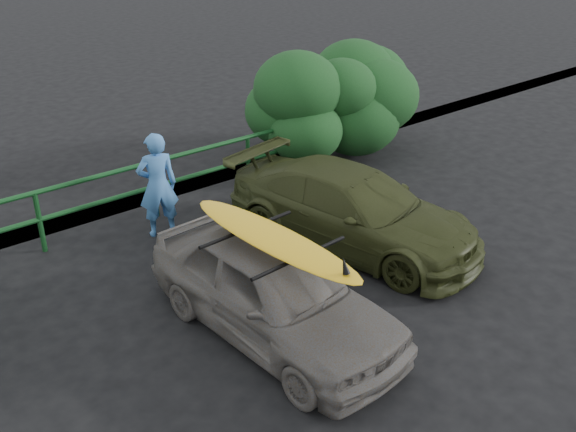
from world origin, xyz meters
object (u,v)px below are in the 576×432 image
at_px(man, 158,185).
at_px(surfboard, 272,238).
at_px(guardrail, 100,204).
at_px(olive_vehicle, 353,209).
at_px(sedan, 273,290).

xyz_separation_m(man, surfboard, (-0.27, -3.31, 0.49)).
relative_size(guardrail, man, 8.01).
bearing_deg(olive_vehicle, guardrail, 123.05).
distance_m(guardrail, olive_vehicle, 4.10).
distance_m(sedan, surfboard, 0.73).
bearing_deg(guardrail, sedan, -83.57).
bearing_deg(sedan, man, 82.64).
bearing_deg(surfboard, sedan, 87.33).
distance_m(sedan, olive_vehicle, 2.66).
xyz_separation_m(guardrail, man, (0.72, -0.66, 0.35)).
distance_m(olive_vehicle, surfboard, 2.77).
relative_size(sedan, olive_vehicle, 0.89).
height_order(sedan, olive_vehicle, sedan).
relative_size(sedan, surfboard, 1.32).
bearing_deg(olive_vehicle, sedan, -168.37).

